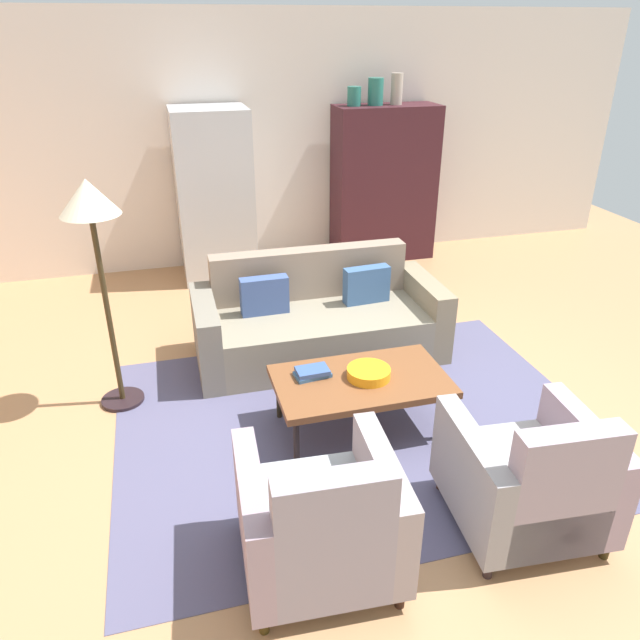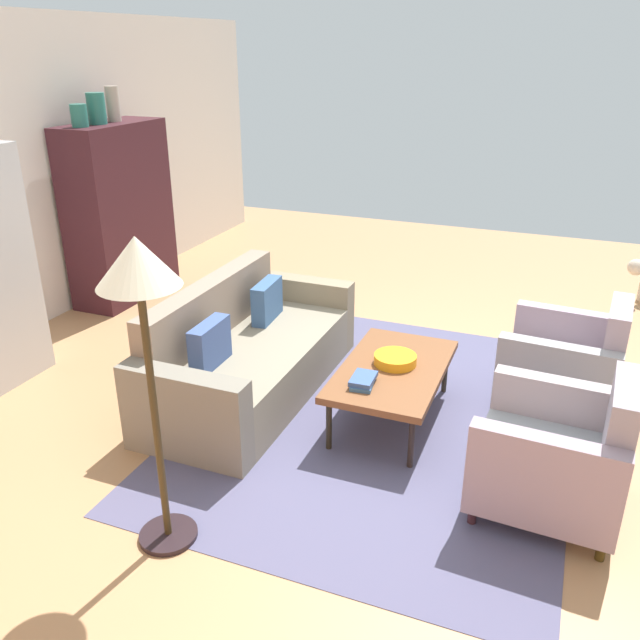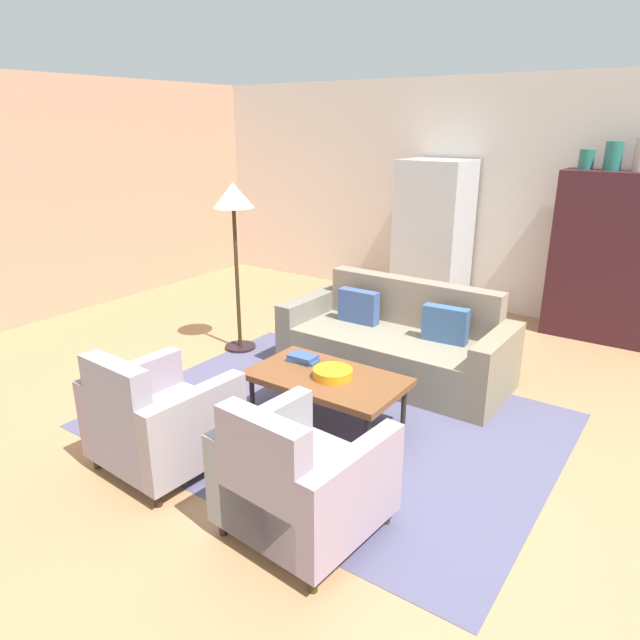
% 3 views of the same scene
% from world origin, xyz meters
% --- Properties ---
extents(ground_plane, '(10.73, 10.73, 0.00)m').
position_xyz_m(ground_plane, '(0.00, 0.00, 0.00)').
color(ground_plane, '#AF7F54').
extents(area_rug, '(3.40, 2.60, 0.01)m').
position_xyz_m(area_rug, '(-0.18, 0.03, 0.00)').
color(area_rug, '#52506E').
rests_on(area_rug, ground).
extents(couch, '(2.11, 0.91, 0.86)m').
position_xyz_m(couch, '(-0.18, 1.16, 0.29)').
color(couch, gray).
rests_on(couch, ground).
extents(coffee_table, '(1.20, 0.70, 0.42)m').
position_xyz_m(coffee_table, '(-0.18, -0.02, 0.38)').
color(coffee_table, black).
rests_on(coffee_table, ground).
extents(armchair_left, '(0.84, 0.84, 0.88)m').
position_xyz_m(armchair_left, '(-0.78, -1.19, 0.34)').
color(armchair_left, '#321B23').
rests_on(armchair_left, ground).
extents(armchair_right, '(0.86, 0.86, 0.88)m').
position_xyz_m(armchair_right, '(0.42, -1.19, 0.34)').
color(armchair_right, black).
rests_on(armchair_right, ground).
extents(fruit_bowl, '(0.30, 0.30, 0.07)m').
position_xyz_m(fruit_bowl, '(-0.12, -0.02, 0.45)').
color(fruit_bowl, orange).
rests_on(fruit_bowl, coffee_table).
extents(book_stack, '(0.26, 0.17, 0.06)m').
position_xyz_m(book_stack, '(-0.49, 0.09, 0.44)').
color(book_stack, '#345B85').
rests_on(book_stack, coffee_table).
extents(cabinet, '(1.20, 0.51, 1.80)m').
position_xyz_m(cabinet, '(1.23, 3.32, 0.90)').
color(cabinet, '#3C1920').
rests_on(cabinet, ground).
extents(vase_tall, '(0.15, 0.15, 0.20)m').
position_xyz_m(vase_tall, '(0.83, 3.32, 1.90)').
color(vase_tall, '#276F60').
rests_on(vase_tall, cabinet).
extents(vase_round, '(0.17, 0.17, 0.29)m').
position_xyz_m(vase_round, '(1.08, 3.32, 1.94)').
color(vase_round, '#276F61').
rests_on(vase_round, cabinet).
extents(vase_small, '(0.13, 0.13, 0.33)m').
position_xyz_m(vase_small, '(1.33, 3.32, 1.97)').
color(vase_small, '#B2A392').
rests_on(vase_small, cabinet).
extents(floor_lamp, '(0.40, 0.40, 1.72)m').
position_xyz_m(floor_lamp, '(-1.83, 0.78, 1.44)').
color(floor_lamp, black).
rests_on(floor_lamp, ground).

